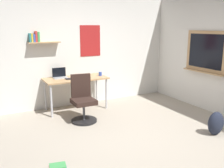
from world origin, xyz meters
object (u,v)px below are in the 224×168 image
(office_chair, at_px, (83,101))
(computer_mouse, at_px, (85,77))
(keyboard, at_px, (74,78))
(desk, at_px, (76,81))
(backpack, at_px, (216,123))
(laptop, at_px, (60,76))
(coffee_mug, at_px, (100,74))

(office_chair, height_order, computer_mouse, office_chair)
(office_chair, relative_size, computer_mouse, 9.13)
(office_chair, bearing_deg, keyboard, 85.77)
(desk, xyz_separation_m, backpack, (1.72, -2.49, -0.46))
(laptop, xyz_separation_m, keyboard, (0.25, -0.24, -0.04))
(backpack, bearing_deg, keyboard, 126.68)
(keyboard, distance_m, coffee_mug, 0.68)
(office_chair, distance_m, laptop, 1.01)
(office_chair, relative_size, laptop, 3.06)
(laptop, xyz_separation_m, coffee_mug, (0.92, -0.19, -0.01))
(laptop, relative_size, coffee_mug, 3.37)
(desk, relative_size, backpack, 3.30)
(desk, height_order, computer_mouse, computer_mouse)
(laptop, height_order, backpack, laptop)
(office_chair, bearing_deg, laptop, 102.33)
(desk, distance_m, coffee_mug, 0.62)
(coffee_mug, bearing_deg, backpack, -65.57)
(desk, relative_size, keyboard, 3.81)
(desk, height_order, office_chair, office_chair)
(office_chair, distance_m, coffee_mug, 1.09)
(laptop, bearing_deg, coffee_mug, -11.70)
(desk, height_order, coffee_mug, coffee_mug)
(office_chair, relative_size, keyboard, 2.57)
(desk, relative_size, laptop, 4.55)
(office_chair, height_order, coffee_mug, office_chair)
(computer_mouse, bearing_deg, laptop, 155.42)
(office_chair, xyz_separation_m, computer_mouse, (0.33, 0.66, 0.36))
(computer_mouse, bearing_deg, office_chair, -116.38)
(coffee_mug, bearing_deg, desk, 176.79)
(desk, xyz_separation_m, office_chair, (-0.12, -0.75, -0.27))
(keyboard, bearing_deg, computer_mouse, 0.00)
(laptop, relative_size, backpack, 0.73)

